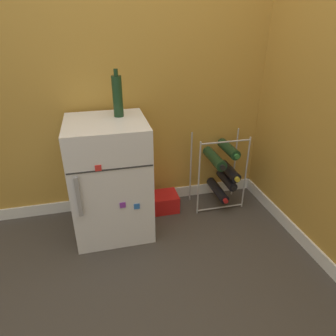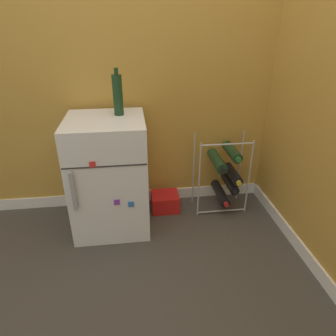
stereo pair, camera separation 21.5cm
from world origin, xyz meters
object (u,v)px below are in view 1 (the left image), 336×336
Objects in this scene: mini_fridge at (110,178)px; soda_box at (164,202)px; wine_rack at (223,170)px; fridge_top_bottle at (118,96)px.

mini_fridge is 0.53m from soda_box.
wine_rack is (0.86, 0.11, -0.09)m from mini_fridge.
fridge_top_bottle reaches higher than mini_fridge.
soda_box is at bearing 177.36° from wine_rack.
soda_box is at bearing 17.73° from mini_fridge.
soda_box is 0.91m from fridge_top_bottle.
mini_fridge is 3.80× the size of soda_box.
fridge_top_bottle reaches higher than soda_box.
soda_box is (-0.47, 0.02, -0.24)m from wine_rack.
fridge_top_bottle is at bearing -178.06° from wine_rack.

